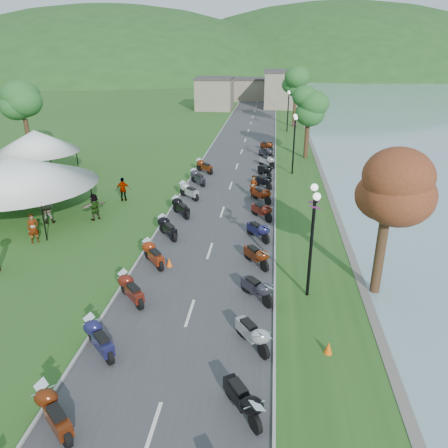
{
  "coord_description": "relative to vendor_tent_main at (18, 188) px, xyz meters",
  "views": [
    {
      "loc": [
        3.14,
        0.71,
        10.49
      ],
      "look_at": [
        0.69,
        22.82,
        1.3
      ],
      "focal_mm": 35.0,
      "sensor_mm": 36.0,
      "label": 1
    }
  ],
  "objects": [
    {
      "name": "road",
      "position": [
        12.92,
        14.25,
        -1.99
      ],
      "size": [
        7.0,
        120.0,
        0.02
      ],
      "primitive_type": "cube",
      "color": "#3E3E41",
      "rests_on": "ground"
    },
    {
      "name": "hills_backdrop",
      "position": [
        12.92,
        174.25,
        -2.0
      ],
      "size": [
        360.0,
        120.0,
        76.0
      ],
      "primitive_type": null,
      "color": "#285621",
      "rests_on": "ground"
    },
    {
      "name": "far_building",
      "position": [
        10.92,
        59.25,
        0.5
      ],
      "size": [
        18.0,
        16.0,
        5.0
      ],
      "primitive_type": "cube",
      "color": "gray",
      "rests_on": "ground"
    },
    {
      "name": "moto_row_left",
      "position": [
        10.21,
        -10.87,
        -1.45
      ],
      "size": [
        2.6,
        47.57,
        1.1
      ],
      "primitive_type": null,
      "color": "#331411",
      "rests_on": "ground"
    },
    {
      "name": "moto_row_right",
      "position": [
        15.56,
        -0.23,
        -1.45
      ],
      "size": [
        2.6,
        44.7,
        1.1
      ],
      "primitive_type": null,
      "color": "#331411",
      "rests_on": "ground"
    },
    {
      "name": "vendor_tent_main",
      "position": [
        0.0,
        0.0,
        0.0
      ],
      "size": [
        6.75,
        6.75,
        4.0
      ],
      "primitive_type": null,
      "color": "white",
      "rests_on": "ground"
    },
    {
      "name": "vendor_tent_side",
      "position": [
        -3.32,
        8.83,
        0.0
      ],
      "size": [
        4.62,
        4.62,
        4.0
      ],
      "primitive_type": null,
      "color": "white",
      "rests_on": "ground"
    },
    {
      "name": "tree_lakeside",
      "position": [
        21.01,
        -7.06,
        1.84
      ],
      "size": [
        2.76,
        2.76,
        7.68
      ],
      "primitive_type": null,
      "color": "#2D702C",
      "rests_on": "ground"
    },
    {
      "name": "pedestrian_a",
      "position": [
        2.87,
        -3.72,
        -2.0
      ],
      "size": [
        0.78,
        0.77,
        1.74
      ],
      "primitive_type": "imported",
      "rotation": [
        0.0,
        0.0,
        0.72
      ],
      "color": "slate",
      "rests_on": "ground"
    },
    {
      "name": "pedestrian_b",
      "position": [
        2.16,
        -0.77,
        -2.0
      ],
      "size": [
        1.01,
        0.72,
        1.87
      ],
      "primitive_type": "imported",
      "rotation": [
        0.0,
        0.0,
        3.4
      ],
      "color": "slate",
      "rests_on": "ground"
    },
    {
      "name": "traffic_cone_near",
      "position": [
        10.57,
        -16.24,
        -1.75
      ],
      "size": [
        0.32,
        0.32,
        0.49
      ],
      "primitive_type": "cone",
      "color": "#F2590C",
      "rests_on": "ground"
    }
  ]
}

